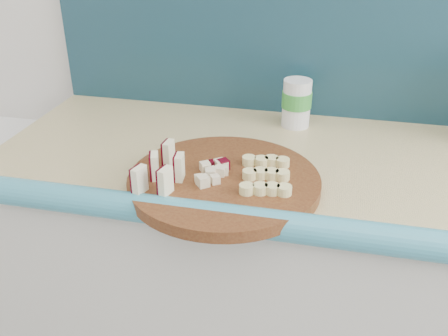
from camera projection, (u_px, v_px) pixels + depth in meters
name	position (u px, v px, depth m)	size (l,w,h in m)	color
kitchen_counter	(423.00, 321.00, 1.34)	(2.20, 0.63, 0.91)	silver
cutting_board	(224.00, 182.00, 1.06)	(0.41, 0.41, 0.03)	#421C0E
apple_wedges	(161.00, 169.00, 1.02)	(0.08, 0.16, 0.06)	#FDF7CB
apple_chunks	(212.00, 171.00, 1.05)	(0.07, 0.06, 0.02)	beige
banana_slices	(266.00, 174.00, 1.04)	(0.12, 0.16, 0.02)	#E9DC8E
canister	(297.00, 102.00, 1.33)	(0.08, 0.08, 0.13)	white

